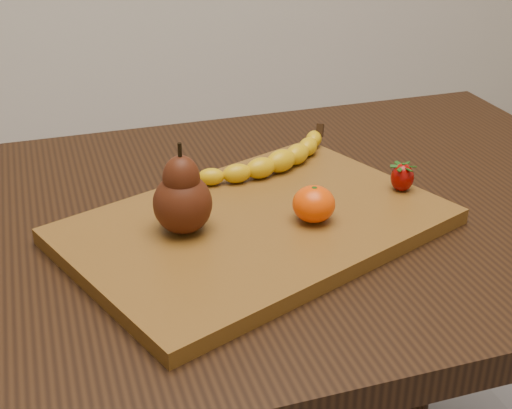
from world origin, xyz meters
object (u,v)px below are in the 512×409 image
object	(u,v)px
table	(287,269)
cutting_board	(256,226)
pear	(182,188)
mandarin	(314,204)

from	to	relation	value
table	cutting_board	size ratio (longest dim) A/B	2.22
table	cutting_board	bearing A→B (deg)	-139.41
pear	mandarin	distance (m)	0.16
mandarin	pear	bearing A→B (deg)	170.58
cutting_board	pear	bearing A→B (deg)	158.07
cutting_board	mandarin	distance (m)	0.08
pear	mandarin	xyz separation A→B (m)	(0.16, -0.03, -0.03)
table	pear	xyz separation A→B (m)	(-0.15, -0.05, 0.17)
pear	mandarin	world-z (taller)	pear
table	pear	world-z (taller)	pear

